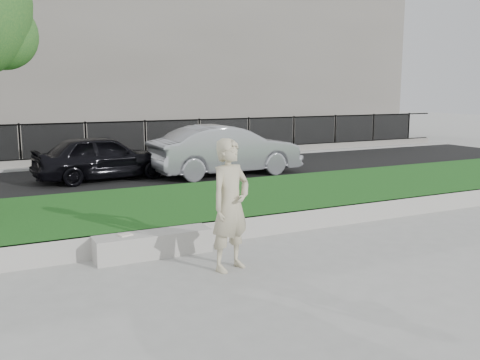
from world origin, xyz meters
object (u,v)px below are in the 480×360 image
stone_bench (153,244)px  book (126,235)px  man (230,205)px  car_silver (226,150)px  car_dark (103,157)px

stone_bench → book: bearing=176.6°
stone_bench → man: 1.68m
stone_bench → car_silver: bearing=56.3°
stone_bench → car_silver: size_ratio=0.41×
stone_bench → book: book is taller
man → car_dark: size_ratio=0.50×
car_dark → car_silver: 3.82m
man → book: size_ratio=9.83×
stone_bench → car_dark: size_ratio=0.48×
book → stone_bench: bearing=-17.0°
stone_bench → book: (-0.45, 0.03, 0.21)m
book → car_dark: (1.37, 7.78, 0.32)m
stone_bench → car_silver: car_silver is taller
stone_bench → car_dark: 7.88m
book → car_silver: bearing=40.2°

